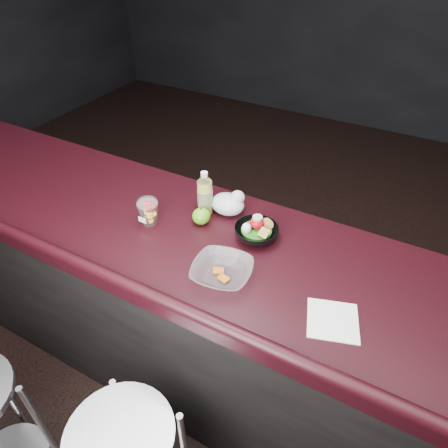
{
  "coord_description": "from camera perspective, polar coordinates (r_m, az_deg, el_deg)",
  "views": [
    {
      "loc": [
        0.58,
        -0.72,
        2.06
      ],
      "look_at": [
        0.01,
        0.33,
        1.1
      ],
      "focal_mm": 32.0,
      "sensor_mm": 36.0,
      "label": 1
    }
  ],
  "objects": [
    {
      "name": "room_shell",
      "position": [
        0.95,
        -10.82,
        24.3
      ],
      "size": [
        8.0,
        8.0,
        8.0
      ],
      "color": "black",
      "rests_on": "ground"
    },
    {
      "name": "lemonade_bottle",
      "position": [
        1.68,
        -2.73,
        4.03
      ],
      "size": [
        0.07,
        0.07,
        0.2
      ],
      "color": "gold",
      "rests_on": "counter"
    },
    {
      "name": "fruit_cup",
      "position": [
        1.66,
        -10.78,
        1.92
      ],
      "size": [
        0.09,
        0.09,
        0.12
      ],
      "color": "white",
      "rests_on": "counter"
    },
    {
      "name": "paper_napkin",
      "position": [
        1.35,
        15.27,
        -13.14
      ],
      "size": [
        0.2,
        0.2,
        0.0
      ],
      "primitive_type": "cube",
      "rotation": [
        0.0,
        0.0,
        0.31
      ],
      "color": "white",
      "rests_on": "counter"
    },
    {
      "name": "ground",
      "position": [
        2.25,
        -4.67,
        -27.47
      ],
      "size": [
        8.0,
        8.0,
        0.0
      ],
      "primitive_type": "plane",
      "color": "black",
      "rests_on": "ground"
    },
    {
      "name": "takeout_bowl",
      "position": [
        1.42,
        -0.29,
        -6.81
      ],
      "size": [
        0.24,
        0.24,
        0.05
      ],
      "rotation": [
        0.0,
        0.0,
        0.16
      ],
      "color": "silver",
      "rests_on": "counter"
    },
    {
      "name": "counter",
      "position": [
        1.94,
        -0.59,
        -14.19
      ],
      "size": [
        4.06,
        0.71,
        1.02
      ],
      "color": "black",
      "rests_on": "ground"
    },
    {
      "name": "green_apple",
      "position": [
        1.65,
        -3.26,
        1.13
      ],
      "size": [
        0.08,
        0.08,
        0.08
      ],
      "color": "#318A0F",
      "rests_on": "counter"
    },
    {
      "name": "snack_bowl",
      "position": [
        1.58,
        4.61,
        -1.06
      ],
      "size": [
        0.19,
        0.19,
        0.1
      ],
      "rotation": [
        0.0,
        0.0,
        -0.07
      ],
      "color": "black",
      "rests_on": "counter"
    },
    {
      "name": "plastic_bag",
      "position": [
        1.7,
        0.72,
        2.99
      ],
      "size": [
        0.15,
        0.12,
        0.11
      ],
      "color": "silver",
      "rests_on": "counter"
    }
  ]
}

